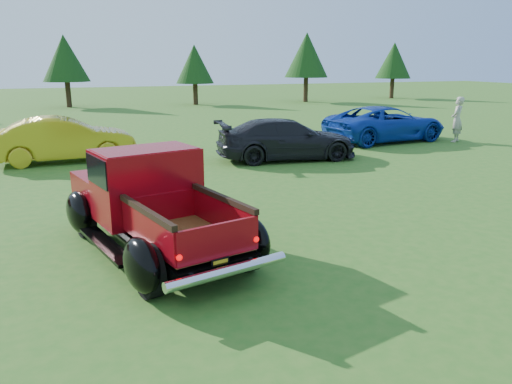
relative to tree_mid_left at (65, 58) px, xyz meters
The scene contains 10 objects.
ground 31.33m from the tree_mid_left, 84.47° to the right, with size 120.00×120.00×0.00m, color #2C641C.
tree_mid_left is the anchor object (origin of this frame).
tree_mid_right 9.06m from the tree_mid_left, ahead, with size 2.82×2.82×4.40m.
tree_east 18.06m from the tree_mid_left, ahead, with size 3.46×3.46×5.40m.
tree_far_east 27.00m from the tree_mid_left, ahead, with size 3.07×3.07×4.80m.
pickup_truck 29.97m from the tree_mid_left, 88.30° to the right, with size 3.12×5.01×1.76m.
show_car_yellow 21.26m from the tree_mid_left, 91.18° to the right, with size 1.54×4.42×1.46m, color gold.
show_car_grey 24.36m from the tree_mid_left, 74.42° to the right, with size 1.90×4.67×1.36m, color black.
show_car_blue 24.42m from the tree_mid_left, 60.60° to the right, with size 2.37×5.15×1.43m, color #0E32A0.
spectator 26.75m from the tree_mid_left, 57.02° to the right, with size 0.66×0.44×1.82m, color #A4A08E.
Camera 1 is at (-3.32, -7.39, 3.20)m, focal length 35.00 mm.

